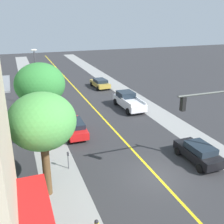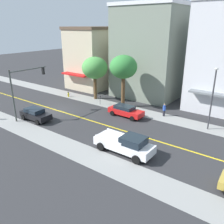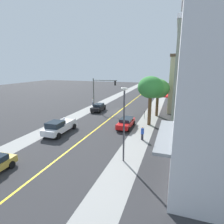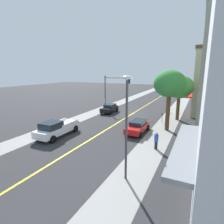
{
  "view_description": "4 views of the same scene",
  "coord_description": "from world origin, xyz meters",
  "px_view_note": "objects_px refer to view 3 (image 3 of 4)",
  "views": [
    {
      "loc": [
        -8.65,
        -14.32,
        10.81
      ],
      "look_at": [
        -0.03,
        9.12,
        1.74
      ],
      "focal_mm": 43.21,
      "sensor_mm": 36.0,
      "label": 1
    },
    {
      "loc": [
        20.27,
        24.97,
        11.23
      ],
      "look_at": [
        0.5,
        10.04,
        2.11
      ],
      "focal_mm": 38.05,
      "sensor_mm": 36.0,
      "label": 2
    },
    {
      "loc": [
        -10.41,
        34.53,
        8.83
      ],
      "look_at": [
        -1.59,
        8.62,
        2.11
      ],
      "focal_mm": 30.0,
      "sensor_mm": 36.0,
      "label": 3
    },
    {
      "loc": [
        -10.35,
        29.6,
        7.32
      ],
      "look_at": [
        -0.49,
        9.04,
        2.22
      ],
      "focal_mm": 29.76,
      "sensor_mm": 36.0,
      "label": 4
    }
  ],
  "objects_px": {
    "parking_meter": "(145,113)",
    "street_lamp": "(124,118)",
    "fire_hydrant": "(149,108)",
    "street_tree_left_near": "(151,88)",
    "black_sedan_right_curb": "(98,107)",
    "pedestrian_white_shirt": "(93,102)",
    "street_tree_right_corner": "(158,89)",
    "pedestrian_blue_shirt": "(142,133)",
    "red_sedan_left_curb": "(126,123)",
    "traffic_light_mast": "(101,89)",
    "white_pickup_truck": "(59,127)"
  },
  "relations": [
    {
      "from": "fire_hydrant",
      "to": "pedestrian_white_shirt",
      "type": "xyz_separation_m",
      "value": [
        12.94,
        -0.38,
        0.48
      ]
    },
    {
      "from": "fire_hydrant",
      "to": "pedestrian_blue_shirt",
      "type": "height_order",
      "value": "pedestrian_blue_shirt"
    },
    {
      "from": "red_sedan_left_curb",
      "to": "white_pickup_truck",
      "type": "height_order",
      "value": "white_pickup_truck"
    },
    {
      "from": "parking_meter",
      "to": "street_lamp",
      "type": "relative_size",
      "value": 0.19
    },
    {
      "from": "street_lamp",
      "to": "red_sedan_left_curb",
      "type": "distance_m",
      "value": 10.67
    },
    {
      "from": "white_pickup_truck",
      "to": "red_sedan_left_curb",
      "type": "bearing_deg",
      "value": 123.49
    },
    {
      "from": "street_lamp",
      "to": "red_sedan_left_curb",
      "type": "height_order",
      "value": "street_lamp"
    },
    {
      "from": "fire_hydrant",
      "to": "street_tree_left_near",
      "type": "bearing_deg",
      "value": 97.53
    },
    {
      "from": "street_tree_left_near",
      "to": "fire_hydrant",
      "type": "relative_size",
      "value": 8.56
    },
    {
      "from": "black_sedan_right_curb",
      "to": "pedestrian_white_shirt",
      "type": "relative_size",
      "value": 2.5
    },
    {
      "from": "street_lamp",
      "to": "pedestrian_white_shirt",
      "type": "bearing_deg",
      "value": -59.2
    },
    {
      "from": "street_tree_right_corner",
      "to": "pedestrian_white_shirt",
      "type": "xyz_separation_m",
      "value": [
        14.84,
        -4.66,
        -4.03
      ]
    },
    {
      "from": "parking_meter",
      "to": "traffic_light_mast",
      "type": "bearing_deg",
      "value": -22.51
    },
    {
      "from": "street_tree_right_corner",
      "to": "pedestrian_blue_shirt",
      "type": "height_order",
      "value": "street_tree_right_corner"
    },
    {
      "from": "black_sedan_right_curb",
      "to": "parking_meter",
      "type": "bearing_deg",
      "value": 74.77
    },
    {
      "from": "street_tree_left_near",
      "to": "red_sedan_left_curb",
      "type": "height_order",
      "value": "street_tree_left_near"
    },
    {
      "from": "street_tree_left_near",
      "to": "street_lamp",
      "type": "height_order",
      "value": "street_tree_left_near"
    },
    {
      "from": "street_tree_right_corner",
      "to": "traffic_light_mast",
      "type": "relative_size",
      "value": 1.04
    },
    {
      "from": "fire_hydrant",
      "to": "white_pickup_truck",
      "type": "xyz_separation_m",
      "value": [
        9.55,
        17.87,
        0.5
      ]
    },
    {
      "from": "street_tree_right_corner",
      "to": "red_sedan_left_curb",
      "type": "bearing_deg",
      "value": 66.55
    },
    {
      "from": "parking_meter",
      "to": "pedestrian_white_shirt",
      "type": "height_order",
      "value": "pedestrian_white_shirt"
    },
    {
      "from": "street_tree_right_corner",
      "to": "pedestrian_blue_shirt",
      "type": "distance_m",
      "value": 12.9
    },
    {
      "from": "black_sedan_right_curb",
      "to": "white_pickup_truck",
      "type": "relative_size",
      "value": 0.74
    },
    {
      "from": "parking_meter",
      "to": "street_tree_left_near",
      "type": "bearing_deg",
      "value": 110.58
    },
    {
      "from": "street_tree_left_near",
      "to": "street_tree_right_corner",
      "type": "relative_size",
      "value": 1.11
    },
    {
      "from": "traffic_light_mast",
      "to": "red_sedan_left_curb",
      "type": "relative_size",
      "value": 1.36
    },
    {
      "from": "street_tree_left_near",
      "to": "red_sedan_left_curb",
      "type": "distance_m",
      "value": 6.31
    },
    {
      "from": "parking_meter",
      "to": "traffic_light_mast",
      "type": "xyz_separation_m",
      "value": [
        9.78,
        -4.05,
        3.45
      ]
    },
    {
      "from": "street_tree_left_near",
      "to": "black_sedan_right_curb",
      "type": "distance_m",
      "value": 13.25
    },
    {
      "from": "traffic_light_mast",
      "to": "pedestrian_blue_shirt",
      "type": "distance_m",
      "value": 18.05
    },
    {
      "from": "traffic_light_mast",
      "to": "pedestrian_blue_shirt",
      "type": "height_order",
      "value": "traffic_light_mast"
    },
    {
      "from": "traffic_light_mast",
      "to": "street_lamp",
      "type": "bearing_deg",
      "value": -62.33
    },
    {
      "from": "street_lamp",
      "to": "white_pickup_truck",
      "type": "height_order",
      "value": "street_lamp"
    },
    {
      "from": "street_tree_right_corner",
      "to": "parking_meter",
      "type": "relative_size",
      "value": 4.93
    },
    {
      "from": "fire_hydrant",
      "to": "white_pickup_truck",
      "type": "bearing_deg",
      "value": 61.88
    },
    {
      "from": "traffic_light_mast",
      "to": "pedestrian_blue_shirt",
      "type": "bearing_deg",
      "value": -51.22
    },
    {
      "from": "street_tree_right_corner",
      "to": "red_sedan_left_curb",
      "type": "height_order",
      "value": "street_tree_right_corner"
    },
    {
      "from": "black_sedan_right_curb",
      "to": "pedestrian_blue_shirt",
      "type": "relative_size",
      "value": 2.51
    },
    {
      "from": "street_lamp",
      "to": "pedestrian_white_shirt",
      "type": "height_order",
      "value": "street_lamp"
    },
    {
      "from": "pedestrian_blue_shirt",
      "to": "parking_meter",
      "type": "bearing_deg",
      "value": 58.77
    },
    {
      "from": "traffic_light_mast",
      "to": "red_sedan_left_curb",
      "type": "height_order",
      "value": "traffic_light_mast"
    },
    {
      "from": "street_tree_left_near",
      "to": "traffic_light_mast",
      "type": "distance_m",
      "value": 13.3
    },
    {
      "from": "street_tree_left_near",
      "to": "street_lamp",
      "type": "relative_size",
      "value": 1.06
    },
    {
      "from": "street_tree_right_corner",
      "to": "parking_meter",
      "type": "distance_m",
      "value": 5.08
    },
    {
      "from": "street_tree_right_corner",
      "to": "black_sedan_right_curb",
      "type": "relative_size",
      "value": 1.58
    },
    {
      "from": "street_tree_right_corner",
      "to": "pedestrian_blue_shirt",
      "type": "bearing_deg",
      "value": 87.7
    },
    {
      "from": "street_tree_right_corner",
      "to": "white_pickup_truck",
      "type": "bearing_deg",
      "value": 49.88
    },
    {
      "from": "white_pickup_truck",
      "to": "fire_hydrant",
      "type": "bearing_deg",
      "value": 151.34
    },
    {
      "from": "parking_meter",
      "to": "white_pickup_truck",
      "type": "xyz_separation_m",
      "value": [
        9.64,
        11.09,
        0.03
      ]
    },
    {
      "from": "parking_meter",
      "to": "street_lamp",
      "type": "height_order",
      "value": "street_lamp"
    }
  ]
}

